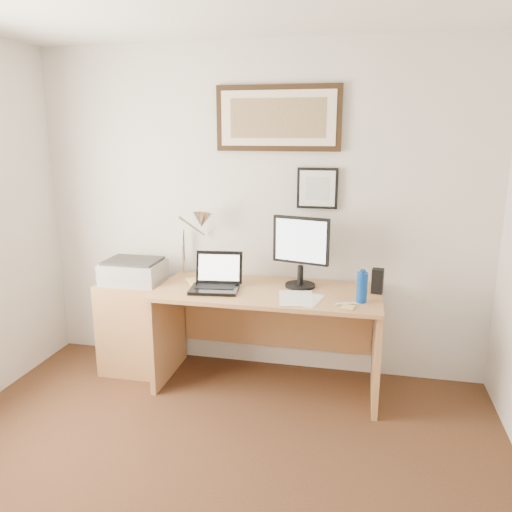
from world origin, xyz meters
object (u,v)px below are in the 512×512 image
(desk, at_px, (270,317))
(printer, at_px, (134,271))
(water_bottle, at_px, (362,287))
(book, at_px, (189,284))
(laptop, at_px, (216,281))
(side_cabinet, at_px, (136,326))
(lcd_monitor, at_px, (301,248))

(desk, xyz_separation_m, printer, (-1.06, -0.04, 0.30))
(desk, bearing_deg, water_bottle, -17.08)
(book, relative_size, printer, 0.55)
(book, height_order, laptop, laptop)
(side_cabinet, distance_m, printer, 0.45)
(laptop, bearing_deg, desk, 20.33)
(side_cabinet, xyz_separation_m, laptop, (0.70, -0.10, 0.44))
(water_bottle, relative_size, desk, 0.13)
(side_cabinet, xyz_separation_m, desk, (1.07, 0.04, 0.15))
(water_bottle, distance_m, printer, 1.72)
(laptop, height_order, printer, laptop)
(laptop, xyz_separation_m, printer, (-0.69, 0.09, 0.01))
(side_cabinet, bearing_deg, lcd_monitor, 3.34)
(laptop, height_order, lcd_monitor, lcd_monitor)
(printer, bearing_deg, desk, 2.35)
(desk, bearing_deg, lcd_monitor, 10.51)
(laptop, xyz_separation_m, lcd_monitor, (0.59, 0.18, 0.23))
(water_bottle, xyz_separation_m, lcd_monitor, (-0.44, 0.24, 0.19))
(side_cabinet, relative_size, desk, 0.46)
(lcd_monitor, bearing_deg, water_bottle, -28.56)
(laptop, bearing_deg, printer, 172.18)
(desk, bearing_deg, side_cabinet, -178.11)
(side_cabinet, distance_m, laptop, 0.83)
(water_bottle, xyz_separation_m, printer, (-1.72, 0.16, -0.03))
(side_cabinet, height_order, lcd_monitor, lcd_monitor)
(water_bottle, xyz_separation_m, desk, (-0.66, 0.20, -0.34))
(desk, height_order, lcd_monitor, lcd_monitor)
(book, xyz_separation_m, desk, (0.60, 0.09, -0.24))
(side_cabinet, relative_size, book, 3.03)
(book, height_order, printer, printer)
(desk, bearing_deg, laptop, -159.67)
(desk, relative_size, printer, 3.64)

